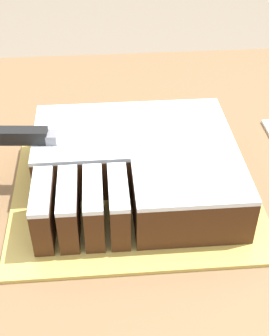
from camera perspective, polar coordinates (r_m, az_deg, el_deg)
name	(u,v)px	position (r m, az deg, el deg)	size (l,w,h in m)	color
cake_board	(134,189)	(0.75, 0.00, -2.54)	(0.38, 0.34, 0.01)	gold
cake	(138,166)	(0.73, 0.39, 0.25)	(0.31, 0.27, 0.08)	#472814
knife	(31,137)	(0.72, -12.50, 3.73)	(0.36, 0.05, 0.02)	silver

